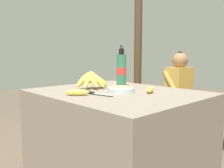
% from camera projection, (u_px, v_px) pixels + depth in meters
% --- Properties ---
extents(market_counter, '(1.16, 0.95, 0.79)m').
position_uv_depth(market_counter, '(117.00, 144.00, 1.76)').
color(market_counter, gray).
rests_on(market_counter, ground_plane).
extents(banana_bunch_ripe, '(0.18, 0.29, 0.15)m').
position_uv_depth(banana_bunch_ripe, '(92.00, 80.00, 1.84)').
color(banana_bunch_ripe, '#4C381E').
rests_on(banana_bunch_ripe, market_counter).
extents(serving_bowl, '(0.19, 0.19, 0.04)m').
position_uv_depth(serving_bowl, '(121.00, 89.00, 1.66)').
color(serving_bowl, silver).
rests_on(serving_bowl, market_counter).
extents(water_bottle, '(0.08, 0.08, 0.34)m').
position_uv_depth(water_bottle, '(121.00, 70.00, 1.92)').
color(water_bottle, '#337556').
rests_on(water_bottle, market_counter).
extents(loose_banana_front, '(0.14, 0.14, 0.04)m').
position_uv_depth(loose_banana_front, '(77.00, 92.00, 1.53)').
color(loose_banana_front, '#E0C64C').
rests_on(loose_banana_front, market_counter).
extents(loose_banana_side, '(0.11, 0.15, 0.04)m').
position_uv_depth(loose_banana_side, '(150.00, 90.00, 1.65)').
color(loose_banana_side, '#E0C64C').
rests_on(loose_banana_side, market_counter).
extents(knife, '(0.21, 0.06, 0.02)m').
position_uv_depth(knife, '(96.00, 93.00, 1.56)').
color(knife, '#BCBCC1').
rests_on(knife, market_counter).
extents(wooden_bench, '(1.61, 0.32, 0.46)m').
position_uv_depth(wooden_bench, '(206.00, 114.00, 2.71)').
color(wooden_bench, brown).
rests_on(wooden_bench, ground_plane).
extents(seated_vendor, '(0.40, 0.39, 1.09)m').
position_uv_depth(seated_vendor, '(175.00, 88.00, 2.94)').
color(seated_vendor, '#564C60').
rests_on(seated_vendor, ground_plane).
extents(support_post_near, '(0.12, 0.12, 2.58)m').
position_uv_depth(support_post_near, '(138.00, 39.00, 3.60)').
color(support_post_near, '#4C3823').
rests_on(support_post_near, ground_plane).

